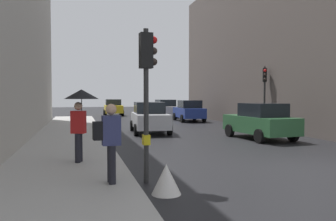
{
  "coord_description": "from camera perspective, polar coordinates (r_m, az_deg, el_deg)",
  "views": [
    {
      "loc": [
        -6.34,
        -8.49,
        2.1
      ],
      "look_at": [
        -1.42,
        10.38,
        1.29
      ],
      "focal_mm": 36.83,
      "sensor_mm": 36.0,
      "label": 1
    }
  ],
  "objects": [
    {
      "name": "pedestrian_with_grey_backpack",
      "position": [
        7.77,
        -9.69,
        -4.58
      ],
      "size": [
        0.62,
        0.36,
        1.77
      ],
      "color": "black",
      "rests_on": "sidewalk_kerb"
    },
    {
      "name": "car_silver_hatchback",
      "position": [
        19.72,
        -3.06,
        -1.18
      ],
      "size": [
        2.26,
        4.32,
        1.76
      ],
      "color": "#BCBCC1",
      "rests_on": "ground"
    },
    {
      "name": "building_facade_right",
      "position": [
        28.19,
        24.06,
        9.76
      ],
      "size": [
        12.0,
        26.19,
        11.64
      ],
      "primitive_type": "cube",
      "color": "#5B514C",
      "rests_on": "ground"
    },
    {
      "name": "ground_plane",
      "position": [
        10.8,
        21.99,
        -9.0
      ],
      "size": [
        120.0,
        120.0,
        0.0
      ],
      "primitive_type": "plane",
      "color": "black"
    },
    {
      "name": "car_white_compact",
      "position": [
        34.26,
        -0.52,
        0.34
      ],
      "size": [
        2.18,
        4.28,
        1.76
      ],
      "color": "silver",
      "rests_on": "ground"
    },
    {
      "name": "traffic_light_near_left",
      "position": [
        8.29,
        -3.5,
        5.53
      ],
      "size": [
        0.44,
        0.26,
        3.71
      ],
      "color": "#2D2D2D",
      "rests_on": "ground"
    },
    {
      "name": "warning_sign_triangle",
      "position": [
        7.5,
        -0.29,
        -11.31
      ],
      "size": [
        0.64,
        0.64,
        0.65
      ],
      "primitive_type": "cone",
      "color": "silver",
      "rests_on": "ground"
    },
    {
      "name": "traffic_light_mid_street",
      "position": [
        22.02,
        15.7,
        3.86
      ],
      "size": [
        0.34,
        0.45,
        3.92
      ],
      "color": "#2D2D2D",
      "rests_on": "ground"
    },
    {
      "name": "car_yellow_taxi",
      "position": [
        37.9,
        -9.05,
        0.5
      ],
      "size": [
        2.12,
        4.25,
        1.76
      ],
      "color": "yellow",
      "rests_on": "ground"
    },
    {
      "name": "car_blue_van",
      "position": [
        28.87,
        3.5,
        -0.05
      ],
      "size": [
        2.17,
        4.28,
        1.76
      ],
      "color": "navy",
      "rests_on": "ground"
    },
    {
      "name": "car_green_estate",
      "position": [
        17.41,
        15.03,
        -1.73
      ],
      "size": [
        2.27,
        4.32,
        1.76
      ],
      "color": "#2D6038",
      "rests_on": "ground"
    },
    {
      "name": "pedestrian_with_umbrella",
      "position": [
        10.4,
        -14.27,
        0.88
      ],
      "size": [
        1.0,
        1.0,
        2.14
      ],
      "color": "black",
      "rests_on": "sidewalk_kerb"
    },
    {
      "name": "sidewalk_kerb",
      "position": [
        14.64,
        -16.21,
        -5.65
      ],
      "size": [
        3.39,
        40.0,
        0.16
      ],
      "primitive_type": "cube",
      "color": "#A8A5A0",
      "rests_on": "ground"
    }
  ]
}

